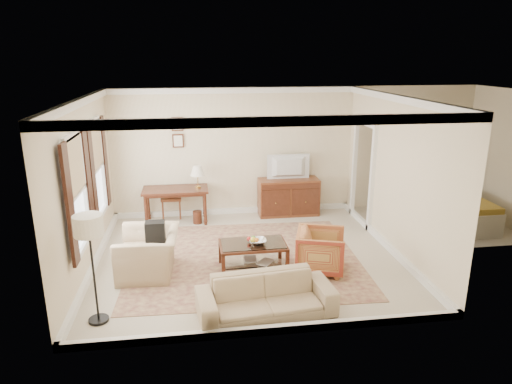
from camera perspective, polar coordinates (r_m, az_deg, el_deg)
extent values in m
cube|color=beige|center=(8.50, -1.06, -8.08)|extent=(5.50, 5.00, 0.01)
cube|color=white|center=(7.75, -1.18, 11.79)|extent=(5.50, 5.00, 0.01)
cube|color=#F6E9C9|center=(10.42, -2.80, 4.98)|extent=(5.50, 0.01, 2.90)
cube|color=#F6E9C9|center=(5.66, 1.98, -5.25)|extent=(5.50, 0.01, 2.90)
cube|color=#F6E9C9|center=(8.16, -20.67, 0.58)|extent=(0.01, 5.00, 2.90)
cube|color=#F6E9C9|center=(8.76, 17.05, 1.99)|extent=(0.01, 5.00, 2.90)
cube|color=beige|center=(10.83, 21.11, -3.69)|extent=(3.00, 2.70, 0.01)
cube|color=#F6E9C9|center=(11.26, 28.59, 3.84)|extent=(0.01, 2.70, 2.90)
cube|color=maroon|center=(8.41, -1.43, -8.32)|extent=(4.22, 3.65, 0.01)
cube|color=#4D2316|center=(10.12, -10.05, 0.29)|extent=(1.42, 0.71, 0.05)
cylinder|color=#4D2316|center=(10.02, -13.58, -2.42)|extent=(0.07, 0.07, 0.72)
cylinder|color=#4D2316|center=(9.97, -6.37, -2.14)|extent=(0.07, 0.07, 0.72)
cylinder|color=#4D2316|center=(10.54, -13.32, -1.45)|extent=(0.07, 0.07, 0.72)
cylinder|color=#4D2316|center=(10.49, -6.47, -1.18)|extent=(0.07, 0.07, 0.72)
cube|color=brown|center=(10.58, 4.07, -0.60)|extent=(1.38, 0.53, 0.85)
imported|color=black|center=(10.33, 4.19, 4.08)|extent=(0.93, 0.53, 0.12)
cube|color=#4D2316|center=(7.87, -0.38, -6.64)|extent=(1.15, 0.69, 0.04)
cube|color=silver|center=(7.86, -0.38, -6.41)|extent=(1.09, 0.62, 0.01)
cube|color=silver|center=(7.99, -0.38, -8.50)|extent=(1.07, 0.60, 0.02)
cube|color=#4D2316|center=(7.64, -4.10, -9.30)|extent=(0.06, 0.06, 0.44)
cube|color=#4D2316|center=(7.79, 3.94, -8.75)|extent=(0.06, 0.06, 0.44)
cube|color=#4D2316|center=(8.19, -4.48, -7.45)|extent=(0.06, 0.06, 0.44)
cube|color=#4D2316|center=(8.33, 3.01, -6.98)|extent=(0.06, 0.06, 0.44)
imported|color=silver|center=(7.82, 0.21, -6.09)|extent=(0.42, 0.42, 0.10)
imported|color=brown|center=(7.96, -1.53, -8.39)|extent=(0.28, 0.05, 0.38)
imported|color=brown|center=(7.92, 0.52, -8.57)|extent=(0.23, 0.20, 0.38)
imported|color=maroon|center=(7.89, 8.09, -7.06)|extent=(0.94, 0.98, 0.81)
imported|color=tan|center=(7.91, -13.31, -6.57)|extent=(0.79, 1.17, 1.00)
cube|color=black|center=(7.81, -12.48, -4.85)|extent=(0.31, 0.38, 0.40)
imported|color=tan|center=(6.59, 1.26, -12.20)|extent=(1.99, 0.77, 0.76)
cylinder|color=black|center=(6.98, -19.05, -14.85)|extent=(0.28, 0.28, 0.04)
cylinder|color=black|center=(6.67, -19.59, -10.02)|extent=(0.03, 0.03, 1.32)
cylinder|color=silver|center=(6.38, -20.24, -3.93)|extent=(0.39, 0.39, 0.28)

